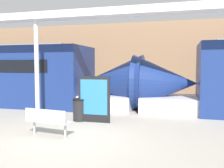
% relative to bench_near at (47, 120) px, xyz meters
% --- Properties ---
extents(ground_plane, '(60.00, 60.00, 0.00)m').
position_rel_bench_near_xyz_m(ground_plane, '(0.81, -0.20, -0.51)').
color(ground_plane, '#A8A093').
extents(station_wall, '(56.00, 0.20, 5.00)m').
position_rel_bench_near_xyz_m(station_wall, '(0.81, 10.11, 1.99)').
color(station_wall, '#937051').
rests_on(station_wall, ground_plane).
extents(bench_near, '(1.48, 0.65, 0.84)m').
position_rel_bench_near_xyz_m(bench_near, '(0.00, 0.00, 0.00)').
color(bench_near, '#ADB2B7').
rests_on(bench_near, ground_plane).
extents(trash_bin, '(0.52, 0.52, 0.85)m').
position_rel_bench_near_xyz_m(trash_bin, '(0.09, 2.25, -0.08)').
color(trash_bin, black).
rests_on(trash_bin, ground_plane).
extents(poster_board, '(1.23, 0.07, 1.72)m').
position_rel_bench_near_xyz_m(poster_board, '(0.70, 2.16, 0.36)').
color(poster_board, black).
rests_on(poster_board, ground_plane).
extents(support_column_near, '(0.18, 0.18, 3.97)m').
position_rel_bench_near_xyz_m(support_column_near, '(-1.96, 2.63, 1.48)').
color(support_column_near, silver).
rests_on(support_column_near, ground_plane).
extents(canopy_beam, '(28.00, 0.60, 0.28)m').
position_rel_bench_near_xyz_m(canopy_beam, '(-1.96, 2.63, 3.60)').
color(canopy_beam, silver).
rests_on(canopy_beam, support_column_near).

